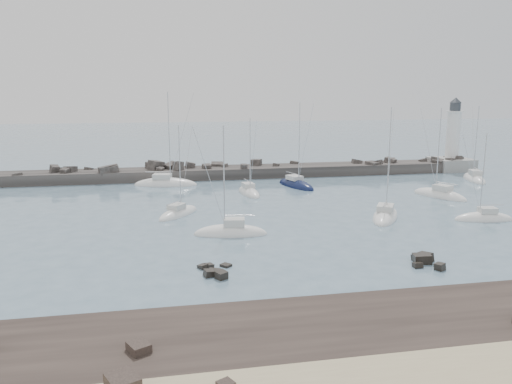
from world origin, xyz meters
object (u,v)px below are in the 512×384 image
(sailboat_4, at_px, (166,185))
(sailboat_7, at_px, (385,217))
(sailboat_9, at_px, (484,219))
(sailboat_12, at_px, (474,179))
(sailboat_10, at_px, (440,196))
(sailboat_6, at_px, (249,193))
(sailboat_5, at_px, (231,233))
(lighthouse, at_px, (452,154))
(sailboat_8, at_px, (296,185))
(sailboat_3, at_px, (178,214))

(sailboat_4, bearing_deg, sailboat_7, -45.50)
(sailboat_9, relative_size, sailboat_12, 0.82)
(sailboat_7, relative_size, sailboat_10, 1.03)
(sailboat_6, height_order, sailboat_9, sailboat_6)
(sailboat_5, height_order, sailboat_12, sailboat_12)
(sailboat_5, distance_m, sailboat_12, 52.06)
(sailboat_10, xyz_separation_m, sailboat_12, (13.22, 11.34, 0.00))
(lighthouse, distance_m, sailboat_4, 55.03)
(lighthouse, xyz_separation_m, sailboat_6, (-42.47, -15.24, -2.95))
(sailboat_4, relative_size, sailboat_12, 1.18)
(sailboat_4, xyz_separation_m, sailboat_12, (52.21, -5.16, 0.01))
(lighthouse, distance_m, sailboat_6, 45.22)
(lighthouse, distance_m, sailboat_10, 27.55)
(sailboat_4, distance_m, sailboat_8, 21.17)
(sailboat_5, bearing_deg, sailboat_10, 22.72)
(sailboat_7, relative_size, sailboat_8, 0.99)
(sailboat_5, bearing_deg, lighthouse, 36.88)
(sailboat_4, height_order, sailboat_10, sailboat_4)
(sailboat_7, height_order, sailboat_10, sailboat_7)
(sailboat_6, distance_m, sailboat_9, 32.13)
(sailboat_5, bearing_deg, sailboat_8, 60.90)
(sailboat_8, distance_m, sailboat_10, 21.81)
(lighthouse, height_order, sailboat_10, lighthouse)
(sailboat_7, distance_m, sailboat_8, 22.30)
(sailboat_6, relative_size, sailboat_9, 1.08)
(sailboat_4, bearing_deg, sailboat_9, -38.78)
(lighthouse, xyz_separation_m, sailboat_9, (-17.68, -35.67, -2.95))
(sailboat_3, relative_size, sailboat_10, 0.86)
(sailboat_5, height_order, sailboat_7, sailboat_7)
(sailboat_8, height_order, sailboat_10, sailboat_8)
(sailboat_5, distance_m, sailboat_10, 35.21)
(sailboat_7, distance_m, sailboat_12, 33.78)
(lighthouse, distance_m, sailboat_8, 35.75)
(sailboat_3, distance_m, sailboat_5, 11.10)
(sailboat_6, distance_m, sailboat_7, 21.97)
(sailboat_4, height_order, sailboat_8, sailboat_4)
(sailboat_4, relative_size, sailboat_8, 1.12)
(sailboat_4, bearing_deg, sailboat_10, -22.94)
(lighthouse, xyz_separation_m, sailboat_12, (-2.41, -11.16, -2.93))
(sailboat_4, bearing_deg, sailboat_6, -37.26)
(sailboat_3, height_order, sailboat_4, sailboat_4)
(sailboat_7, bearing_deg, sailboat_8, 103.68)
(sailboat_9, bearing_deg, sailboat_6, 140.50)
(sailboat_10, bearing_deg, sailboat_3, -174.27)
(sailboat_5, bearing_deg, sailboat_12, 28.62)
(sailboat_3, distance_m, sailboat_4, 20.33)
(sailboat_4, distance_m, sailboat_6, 15.27)
(sailboat_4, height_order, sailboat_6, sailboat_4)
(sailboat_9, height_order, sailboat_10, sailboat_10)
(sailboat_7, bearing_deg, sailboat_10, 37.05)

